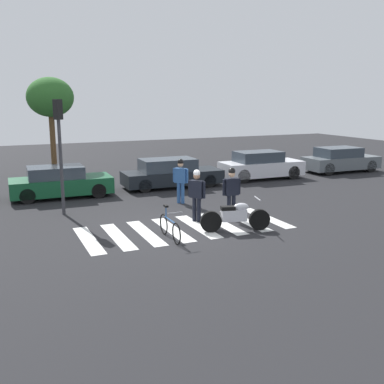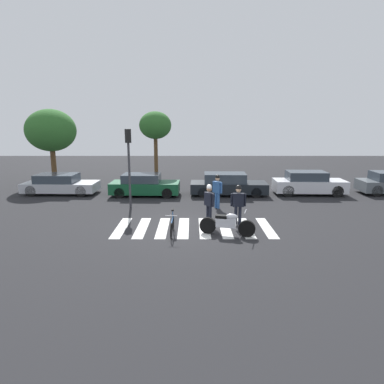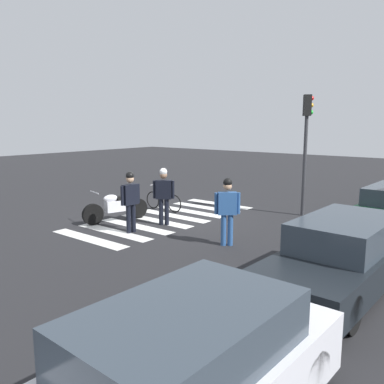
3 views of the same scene
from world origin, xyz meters
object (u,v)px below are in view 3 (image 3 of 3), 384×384
(officer_by_motorcycle, at_px, (130,197))
(police_motorcycle, at_px, (116,207))
(leaning_bicycle, at_px, (164,201))
(pedestrian_bystander, at_px, (227,207))
(car_black_suv, at_px, (342,255))
(traffic_light_pole, at_px, (306,135))
(officer_on_foot, at_px, (164,192))

(officer_by_motorcycle, bearing_deg, police_motorcycle, -114.15)
(leaning_bicycle, height_order, pedestrian_bystander, pedestrian_bystander)
(car_black_suv, bearing_deg, officer_by_motorcycle, -91.57)
(officer_by_motorcycle, distance_m, pedestrian_bystander, 3.00)
(police_motorcycle, bearing_deg, pedestrian_bystander, 91.15)
(pedestrian_bystander, relative_size, traffic_light_pole, 0.44)
(officer_by_motorcycle, bearing_deg, pedestrian_bystander, 103.66)
(police_motorcycle, distance_m, officer_on_foot, 1.75)
(police_motorcycle, relative_size, officer_on_foot, 1.23)
(car_black_suv, bearing_deg, pedestrian_bystander, -104.99)
(police_motorcycle, bearing_deg, traffic_light_pole, 136.82)
(pedestrian_bystander, xyz_separation_m, car_black_suv, (0.88, 3.28, -0.40))
(pedestrian_bystander, height_order, car_black_suv, pedestrian_bystander)
(police_motorcycle, height_order, pedestrian_bystander, pedestrian_bystander)
(officer_on_foot, relative_size, pedestrian_bystander, 1.00)
(police_motorcycle, xyz_separation_m, car_black_suv, (0.79, 7.57, 0.18))
(police_motorcycle, distance_m, leaning_bicycle, 2.22)
(pedestrian_bystander, bearing_deg, car_black_suv, 75.01)
(car_black_suv, height_order, traffic_light_pole, traffic_light_pole)
(officer_by_motorcycle, relative_size, traffic_light_pole, 0.44)
(pedestrian_bystander, bearing_deg, police_motorcycle, -88.85)
(leaning_bicycle, height_order, traffic_light_pole, traffic_light_pole)
(police_motorcycle, xyz_separation_m, leaning_bicycle, (-2.21, 0.06, -0.10))
(pedestrian_bystander, bearing_deg, officer_on_foot, -101.54)
(police_motorcycle, relative_size, officer_by_motorcycle, 1.23)
(police_motorcycle, height_order, traffic_light_pole, traffic_light_pole)
(car_black_suv, distance_m, traffic_light_pole, 6.68)
(police_motorcycle, distance_m, pedestrian_bystander, 4.33)
(officer_by_motorcycle, height_order, traffic_light_pole, traffic_light_pole)
(car_black_suv, bearing_deg, police_motorcycle, -95.96)
(pedestrian_bystander, distance_m, car_black_suv, 3.41)
(leaning_bicycle, bearing_deg, traffic_light_pole, 119.66)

